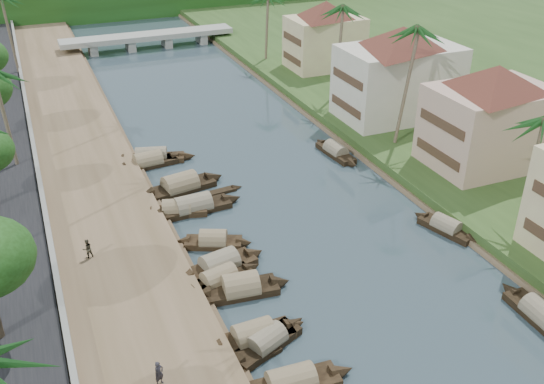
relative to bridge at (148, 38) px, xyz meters
name	(u,v)px	position (x,y,z in m)	size (l,w,h in m)	color
ground	(381,309)	(0.00, -72.00, -1.72)	(220.00, 220.00, 0.00)	#31424A
left_bank	(98,213)	(-16.00, -52.00, -1.32)	(10.00, 180.00, 0.80)	brown
right_bank	(436,146)	(19.00, -52.00, -1.12)	(16.00, 180.00, 1.20)	#2B471C
retaining_wall	(45,213)	(-20.20, -52.00, -0.37)	(0.40, 180.00, 1.10)	gray
bridge	(148,38)	(0.00, 0.00, 0.00)	(28.00, 4.00, 2.40)	#97988E
building_mid	(491,115)	(19.99, -58.00, 4.41)	(14.11, 14.11, 9.70)	tan
building_far	(399,72)	(18.99, -44.00, 4.66)	(15.59, 15.59, 10.20)	beige
building_distant	(325,34)	(19.99, -24.00, 4.16)	(12.62, 12.62, 9.20)	beige
sampan_2	(291,384)	(-8.68, -76.21, -1.31)	(8.17, 2.14, 2.15)	black
sampan_3	(267,343)	(-8.70, -72.48, -1.31)	(7.02, 4.08, 1.93)	black
sampan_4	(254,337)	(-9.27, -71.66, -1.31)	(7.48, 1.99, 2.13)	black
sampan_5	(241,289)	(-8.31, -66.70, -1.30)	(7.61, 2.64, 2.37)	black
sampan_6	(220,266)	(-8.82, -63.52, -1.30)	(8.09, 3.37, 2.34)	black
sampan_7	(219,280)	(-9.39, -65.13, -1.31)	(7.35, 3.02, 1.96)	black
sampan_8	(213,241)	(-8.23, -60.13, -1.31)	(6.38, 3.97, 2.00)	black
sampan_9	(193,207)	(-8.18, -54.26, -1.30)	(9.33, 2.34, 2.32)	black
sampan_10	(177,210)	(-9.63, -54.20, -1.31)	(7.39, 3.38, 2.03)	black
sampan_11	(180,186)	(-8.21, -50.08, -1.30)	(9.35, 3.67, 2.57)	black
sampan_12	(152,157)	(-9.27, -42.77, -1.31)	(9.29, 4.02, 2.18)	black
sampan_13	(148,162)	(-9.82, -43.82, -1.31)	(8.07, 2.47, 2.18)	black
sampan_14	(542,317)	(9.11, -77.32, -1.31)	(1.92, 8.30, 2.03)	black
sampan_15	(446,228)	(10.21, -65.59, -1.32)	(3.36, 6.90, 1.87)	black
sampan_16	(336,152)	(8.78, -48.81, -1.32)	(2.14, 7.78, 1.92)	black
canoe_1	(258,359)	(-9.61, -73.32, -1.62)	(4.58, 1.97, 0.74)	black
canoe_2	(214,194)	(-5.57, -52.03, -1.62)	(5.88, 1.50, 0.85)	black
palm_1	(543,123)	(16.00, -67.71, 7.88)	(3.20, 3.20, 10.14)	#77634F
palm_2	(409,32)	(15.00, -50.68, 10.98)	(3.20, 3.20, 13.35)	#77634F
palm_3	(341,9)	(16.00, -35.27, 10.06)	(3.20, 3.20, 12.40)	#77634F
tree_6	(435,67)	(24.00, -43.80, 4.55)	(4.79, 4.79, 7.13)	#4B3B2B
person_near	(159,373)	(-15.74, -73.64, -0.12)	(0.59, 0.38, 1.60)	#26252C
person_far	(87,249)	(-17.73, -59.13, -0.16)	(0.74, 0.58, 1.53)	#373427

